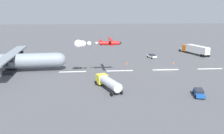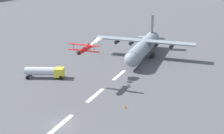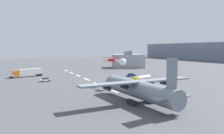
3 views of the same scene
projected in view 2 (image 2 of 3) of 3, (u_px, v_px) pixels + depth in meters
name	position (u px, v px, depth m)	size (l,w,h in m)	color
ground_plane	(61.00, 124.00, 55.82)	(440.00, 440.00, 0.00)	#4C4C51
runway_stripe_3	(61.00, 124.00, 55.82)	(8.00, 0.90, 0.01)	white
runway_stripe_4	(95.00, 95.00, 68.13)	(8.00, 0.90, 0.01)	white
runway_stripe_5	(119.00, 75.00, 80.43)	(8.00, 0.90, 0.01)	white
cargo_transport_plane	(143.00, 47.00, 93.11)	(29.34, 30.95, 11.50)	gray
stunt_biplane_red	(94.00, 44.00, 74.61)	(13.00, 7.50, 2.50)	red
fuel_tanker_truck	(45.00, 72.00, 77.75)	(6.00, 9.92, 2.90)	yellow
traffic_cone_far	(125.00, 106.00, 62.04)	(0.44, 0.44, 0.75)	orange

